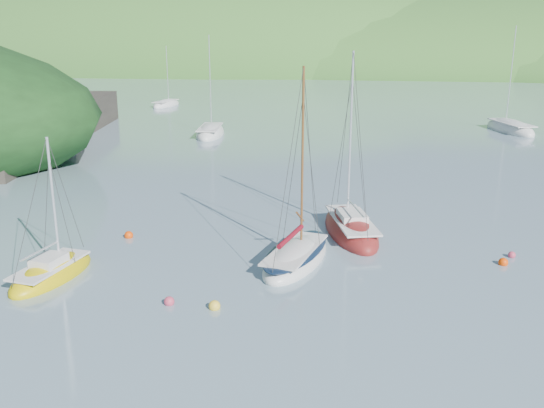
% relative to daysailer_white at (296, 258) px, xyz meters
% --- Properties ---
extents(ground, '(700.00, 700.00, 0.00)m').
position_rel_daysailer_white_xyz_m(ground, '(-2.45, -7.01, -0.23)').
color(ground, slate).
rests_on(ground, ground).
extents(shoreline_hills, '(690.00, 135.00, 56.00)m').
position_rel_daysailer_white_xyz_m(shoreline_hills, '(-12.11, 165.41, -0.23)').
color(shoreline_hills, '#346A28').
rests_on(shoreline_hills, ground).
extents(daysailer_white, '(3.70, 7.01, 10.24)m').
position_rel_daysailer_white_xyz_m(daysailer_white, '(0.00, 0.00, 0.00)').
color(daysailer_white, silver).
rests_on(daysailer_white, ground).
extents(sloop_red, '(4.58, 7.81, 10.93)m').
position_rel_daysailer_white_xyz_m(sloop_red, '(2.47, 4.83, -0.02)').
color(sloop_red, maroon).
rests_on(sloop_red, ground).
extents(sailboat_yellow, '(2.83, 5.63, 7.17)m').
position_rel_daysailer_white_xyz_m(sailboat_yellow, '(-10.99, -3.95, -0.06)').
color(sailboat_yellow, '#D0B707').
rests_on(sailboat_yellow, ground).
extents(distant_sloop_a, '(3.83, 8.30, 11.43)m').
position_rel_daysailer_white_xyz_m(distant_sloop_a, '(-14.30, 34.84, -0.04)').
color(distant_sloop_a, silver).
rests_on(distant_sloop_a, ground).
extents(distant_sloop_b, '(5.71, 9.25, 12.45)m').
position_rel_daysailer_white_xyz_m(distant_sloop_b, '(18.20, 43.40, -0.03)').
color(distant_sloop_b, silver).
rests_on(distant_sloop_b, ground).
extents(distant_sloop_c, '(3.36, 6.88, 9.41)m').
position_rel_daysailer_white_xyz_m(distant_sloop_c, '(-27.65, 58.09, -0.06)').
color(distant_sloop_c, silver).
rests_on(distant_sloop_c, ground).
extents(mooring_buoys, '(20.87, 8.81, 0.50)m').
position_rel_daysailer_white_xyz_m(mooring_buoys, '(-0.45, -1.44, -0.11)').
color(mooring_buoys, yellow).
rests_on(mooring_buoys, ground).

